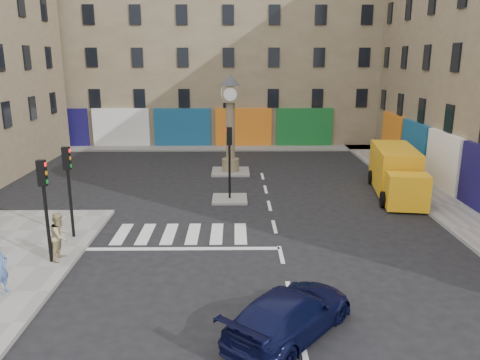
{
  "coord_description": "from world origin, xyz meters",
  "views": [
    {
      "loc": [
        -1.74,
        -15.3,
        7.21
      ],
      "look_at": [
        -1.51,
        4.51,
        2.0
      ],
      "focal_mm": 35.0,
      "sensor_mm": 36.0,
      "label": 1
    }
  ],
  "objects_px": {
    "traffic_light_left_near": "(44,195)",
    "traffic_light_island": "(229,151)",
    "clock_pillar": "(230,118)",
    "navy_sedan": "(290,313)",
    "yellow_van": "(396,172)",
    "pedestrian_tan": "(60,236)",
    "traffic_light_left_far": "(68,178)",
    "pedestrian_blue": "(0,269)"
  },
  "relations": [
    {
      "from": "clock_pillar",
      "to": "pedestrian_tan",
      "type": "xyz_separation_m",
      "value": [
        -6.0,
        -13.57,
        -2.53
      ]
    },
    {
      "from": "clock_pillar",
      "to": "navy_sedan",
      "type": "relative_size",
      "value": 1.38
    },
    {
      "from": "traffic_light_left_near",
      "to": "traffic_light_left_far",
      "type": "distance_m",
      "value": 2.4
    },
    {
      "from": "traffic_light_island",
      "to": "pedestrian_tan",
      "type": "height_order",
      "value": "traffic_light_island"
    },
    {
      "from": "traffic_light_left_far",
      "to": "pedestrian_tan",
      "type": "height_order",
      "value": "traffic_light_left_far"
    },
    {
      "from": "pedestrian_tan",
      "to": "pedestrian_blue",
      "type": "bearing_deg",
      "value": 167.06
    },
    {
      "from": "pedestrian_tan",
      "to": "traffic_light_left_near",
      "type": "bearing_deg",
      "value": 134.27
    },
    {
      "from": "clock_pillar",
      "to": "yellow_van",
      "type": "bearing_deg",
      "value": -28.63
    },
    {
      "from": "yellow_van",
      "to": "pedestrian_blue",
      "type": "xyz_separation_m",
      "value": [
        -15.91,
        -11.2,
        -0.27
      ]
    },
    {
      "from": "traffic_light_island",
      "to": "yellow_van",
      "type": "distance_m",
      "value": 9.16
    },
    {
      "from": "traffic_light_left_near",
      "to": "navy_sedan",
      "type": "distance_m",
      "value": 9.38
    },
    {
      "from": "traffic_light_left_far",
      "to": "pedestrian_tan",
      "type": "bearing_deg",
      "value": -82.13
    },
    {
      "from": "traffic_light_left_near",
      "to": "clock_pillar",
      "type": "bearing_deg",
      "value": 65.45
    },
    {
      "from": "yellow_van",
      "to": "traffic_light_left_near",
      "type": "bearing_deg",
      "value": -141.36
    },
    {
      "from": "traffic_light_left_far",
      "to": "pedestrian_tan",
      "type": "xyz_separation_m",
      "value": [
        0.3,
        -2.17,
        -1.6
      ]
    },
    {
      "from": "pedestrian_blue",
      "to": "pedestrian_tan",
      "type": "bearing_deg",
      "value": 1.61
    },
    {
      "from": "traffic_light_left_near",
      "to": "pedestrian_tan",
      "type": "xyz_separation_m",
      "value": [
        0.3,
        0.23,
        -1.6
      ]
    },
    {
      "from": "traffic_light_left_near",
      "to": "traffic_light_island",
      "type": "distance_m",
      "value": 10.03
    },
    {
      "from": "navy_sedan",
      "to": "pedestrian_tan",
      "type": "relative_size",
      "value": 2.55
    },
    {
      "from": "traffic_light_left_far",
      "to": "navy_sedan",
      "type": "relative_size",
      "value": 0.84
    },
    {
      "from": "pedestrian_tan",
      "to": "traffic_light_left_far",
      "type": "bearing_deg",
      "value": 14.86
    },
    {
      "from": "pedestrian_blue",
      "to": "clock_pillar",
      "type": "bearing_deg",
      "value": -1.71
    },
    {
      "from": "traffic_light_left_far",
      "to": "navy_sedan",
      "type": "distance_m",
      "value": 10.72
    },
    {
      "from": "traffic_light_left_near",
      "to": "yellow_van",
      "type": "height_order",
      "value": "traffic_light_left_near"
    },
    {
      "from": "traffic_light_left_far",
      "to": "traffic_light_island",
      "type": "distance_m",
      "value": 8.3
    },
    {
      "from": "traffic_light_left_near",
      "to": "traffic_light_left_far",
      "type": "xyz_separation_m",
      "value": [
        0.0,
        2.4,
        0.0
      ]
    },
    {
      "from": "pedestrian_blue",
      "to": "pedestrian_tan",
      "type": "distance_m",
      "value": 2.7
    },
    {
      "from": "traffic_light_left_near",
      "to": "traffic_light_island",
      "type": "xyz_separation_m",
      "value": [
        6.3,
        7.8,
        -0.03
      ]
    },
    {
      "from": "pedestrian_blue",
      "to": "navy_sedan",
      "type": "bearing_deg",
      "value": -82.21
    },
    {
      "from": "traffic_light_left_near",
      "to": "clock_pillar",
      "type": "relative_size",
      "value": 0.61
    },
    {
      "from": "traffic_light_island",
      "to": "navy_sedan",
      "type": "height_order",
      "value": "traffic_light_island"
    },
    {
      "from": "clock_pillar",
      "to": "yellow_van",
      "type": "height_order",
      "value": "clock_pillar"
    },
    {
      "from": "traffic_light_left_far",
      "to": "pedestrian_tan",
      "type": "distance_m",
      "value": 2.72
    },
    {
      "from": "clock_pillar",
      "to": "yellow_van",
      "type": "xyz_separation_m",
      "value": [
        8.99,
        -4.91,
        -2.34
      ]
    },
    {
      "from": "traffic_light_left_near",
      "to": "navy_sedan",
      "type": "bearing_deg",
      "value": -28.88
    },
    {
      "from": "traffic_light_island",
      "to": "pedestrian_blue",
      "type": "height_order",
      "value": "traffic_light_island"
    },
    {
      "from": "traffic_light_left_far",
      "to": "pedestrian_blue",
      "type": "xyz_separation_m",
      "value": [
        -0.62,
        -4.71,
        -1.68
      ]
    },
    {
      "from": "pedestrian_blue",
      "to": "yellow_van",
      "type": "bearing_deg",
      "value": -33.32
    },
    {
      "from": "traffic_light_island",
      "to": "clock_pillar",
      "type": "bearing_deg",
      "value": 90.0
    },
    {
      "from": "traffic_light_left_near",
      "to": "navy_sedan",
      "type": "relative_size",
      "value": 0.84
    },
    {
      "from": "clock_pillar",
      "to": "navy_sedan",
      "type": "xyz_separation_m",
      "value": [
        1.72,
        -18.22,
        -2.91
      ]
    },
    {
      "from": "traffic_light_island",
      "to": "yellow_van",
      "type": "relative_size",
      "value": 0.53
    }
  ]
}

